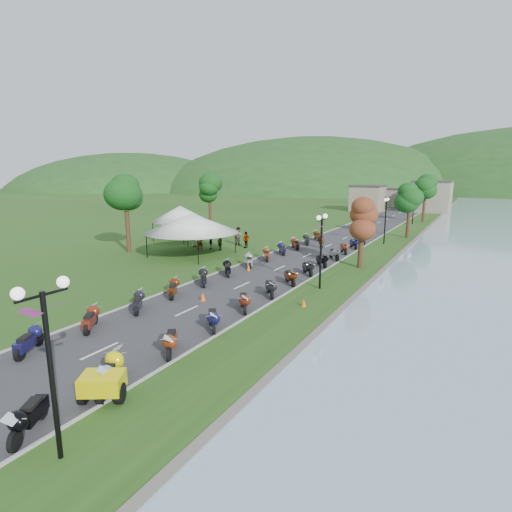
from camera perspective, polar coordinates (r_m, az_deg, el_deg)
The scene contains 16 objects.
ground at distance 17.46m, azimuth -31.97°, elevation -16.38°, with size 400.00×400.00×0.00m, color #2E581B.
road at distance 49.55m, azimuth 12.61°, elevation 2.53°, with size 7.00×120.00×0.02m, color #363639.
hills_backdrop at distance 207.50m, azimuth 25.86°, elevation 8.47°, with size 360.00×120.00×76.00m, color #285621, non-canonical shape.
far_building at distance 93.42m, azimuth 19.71°, elevation 7.88°, with size 18.00×16.00×5.00m, color gray.
yellow_trike at distance 15.87m, azimuth -20.19°, elevation -15.59°, with size 2.70×1.68×1.24m, color #FBE506, non-canonical shape.
moto_row_left at distance 28.22m, azimuth -7.50°, elevation -3.06°, with size 2.60×46.09×1.10m, color #331411, non-canonical shape.
moto_row_right at distance 28.28m, azimuth 4.94°, elevation -2.97°, with size 2.60×40.30×1.10m, color #331411, non-canonical shape.
streetlamp_near at distance 12.23m, azimuth -27.19°, elevation -14.89°, with size 1.40×1.40×5.00m, color black, non-canonical shape.
vendor_tent_main at distance 38.48m, azimuth -9.13°, elevation 3.07°, with size 5.96×5.96×4.00m, color silver, non-canonical shape.
vendor_tent_side at distance 47.60m, azimuth -10.71°, elevation 4.66°, with size 4.51×4.51×4.00m, color silver, non-canonical shape.
tree_park_left at distance 41.22m, azimuth -18.04°, elevation 6.86°, with size 3.32×3.32×9.22m, color #175318, non-canonical shape.
tree_lakeside at distance 33.74m, azimuth 14.87°, elevation 3.53°, with size 2.24×2.24×6.23m, color #175318, non-canonical shape.
pedestrian_a at distance 40.90m, azimuth -7.96°, elevation 0.77°, with size 0.61×0.45×1.68m, color slate.
pedestrian_b at distance 43.84m, azimuth -2.51°, elevation 1.61°, with size 0.96×0.53×1.97m, color slate.
pedestrian_c at distance 41.55m, azimuth -6.55°, elevation 0.98°, with size 1.12×0.46×1.73m, color slate.
traffic_cone_near at distance 24.87m, azimuth -7.59°, elevation -5.78°, with size 0.34×0.34×0.53m, color #F2590C.
Camera 1 is at (14.08, -6.88, 7.72)m, focal length 28.00 mm.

